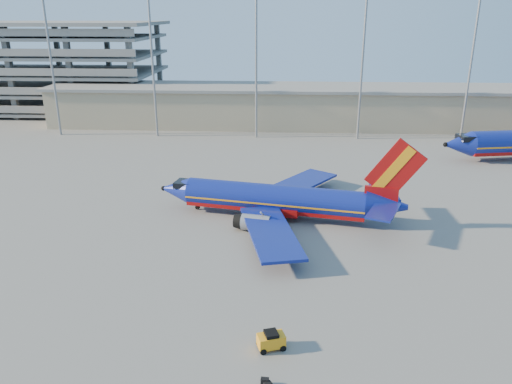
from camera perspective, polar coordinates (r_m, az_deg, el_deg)
ground at (r=56.42m, az=2.42°, el=-4.75°), size 220.00×220.00×0.00m
terminal_building at (r=111.38m, az=8.23°, el=9.73°), size 122.00×16.00×8.50m
parking_garage at (r=140.62m, az=-23.82°, el=13.42°), size 62.00×32.00×21.40m
light_mast_row at (r=97.60m, az=6.14°, el=16.25°), size 101.60×1.60×28.65m
aircraft_main at (r=59.88m, az=2.80°, el=-0.90°), size 31.31×29.83×10.69m
baggage_tug at (r=38.27m, az=1.74°, el=-16.55°), size 2.28×1.78×1.44m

